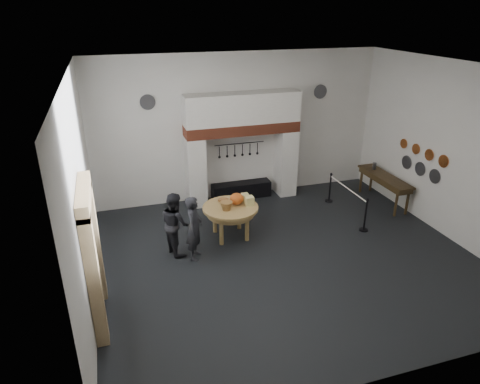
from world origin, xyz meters
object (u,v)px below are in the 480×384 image
object	(u,v)px
visitor_near	(194,228)
barrier_post_near	(365,216)
iron_range	(241,190)
barrier_post_far	(330,188)
work_table	(230,208)
side_table	(385,177)
visitor_far	(175,223)

from	to	relation	value
visitor_near	barrier_post_near	distance (m)	4.73
iron_range	barrier_post_far	size ratio (longest dim) A/B	2.11
work_table	iron_range	bearing A→B (deg)	66.16
visitor_near	side_table	distance (m)	6.41
visitor_near	barrier_post_far	size ratio (longest dim) A/B	1.81
visitor_near	visitor_far	size ratio (longest dim) A/B	1.02
visitor_near	side_table	world-z (taller)	visitor_near
visitor_near	barrier_post_near	bearing A→B (deg)	-67.16
work_table	barrier_post_far	world-z (taller)	barrier_post_far
work_table	barrier_post_near	bearing A→B (deg)	-12.39
visitor_near	iron_range	bearing A→B (deg)	-11.55
iron_range	barrier_post_near	world-z (taller)	barrier_post_near
work_table	side_table	distance (m)	5.18
side_table	barrier_post_far	bearing A→B (deg)	159.84
visitor_far	barrier_post_near	xyz separation A→B (m)	(5.11, -0.43, -0.35)
visitor_far	visitor_near	bearing A→B (deg)	-151.03
iron_range	visitor_far	bearing A→B (deg)	-133.39
iron_range	visitor_near	distance (m)	3.82
barrier_post_near	barrier_post_far	bearing A→B (deg)	90.00
side_table	barrier_post_near	xyz separation A→B (m)	(-1.54, -1.43, -0.42)
visitor_far	side_table	xyz separation A→B (m)	(6.65, 1.00, 0.07)
work_table	side_table	world-z (taller)	side_table
work_table	visitor_near	distance (m)	1.35
iron_range	visitor_near	bearing A→B (deg)	-124.77
visitor_far	barrier_post_far	xyz separation A→B (m)	(5.11, 1.57, -0.35)
barrier_post_near	visitor_near	bearing A→B (deg)	179.61
iron_range	work_table	xyz separation A→B (m)	(-1.04, -2.34, 0.59)
side_table	barrier_post_far	size ratio (longest dim) A/B	2.44
iron_range	barrier_post_far	xyz separation A→B (m)	(2.56, -1.13, 0.20)
iron_range	work_table	bearing A→B (deg)	-113.84
visitor_near	barrier_post_far	distance (m)	5.12
visitor_near	barrier_post_far	world-z (taller)	visitor_near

